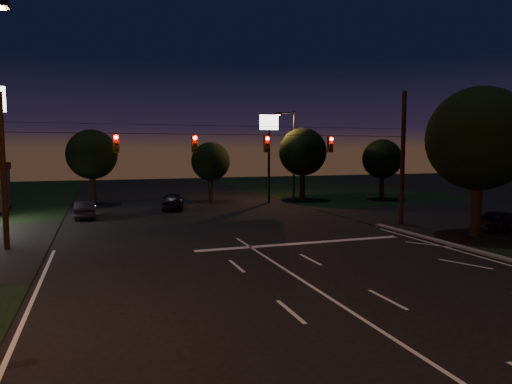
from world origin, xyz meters
name	(u,v)px	position (x,y,z in m)	size (l,w,h in m)	color
ground	(376,328)	(0.00, 0.00, 0.00)	(140.00, 140.00, 0.00)	black
cross_street_right	(481,217)	(20.00, 16.00, 0.00)	(20.00, 16.00, 0.02)	black
stop_bar	(302,243)	(3.00, 11.50, 0.01)	(12.00, 0.50, 0.01)	silver
utility_pole_right	(401,225)	(12.00, 15.00, 0.00)	(0.30, 0.30, 9.00)	black
utility_pole_left	(7,250)	(-12.00, 15.00, 0.00)	(0.28, 0.28, 8.00)	black
signal_span	(232,143)	(0.00, 14.96, 5.50)	(24.00, 0.40, 1.56)	black
pole_sign_right	(269,138)	(8.00, 30.00, 6.24)	(1.80, 0.30, 8.40)	black
street_light_right_far	(292,148)	(11.24, 32.00, 5.24)	(2.20, 0.35, 9.00)	black
tree_right_near	(477,140)	(13.53, 10.17, 5.68)	(6.00, 6.00, 8.76)	black
tree_far_b	(92,155)	(-7.98, 34.13, 4.61)	(4.60, 4.60, 6.98)	black
tree_far_c	(211,162)	(3.02, 33.10, 3.90)	(3.80, 3.80, 5.86)	black
tree_far_d	(302,152)	(12.02, 31.13, 4.83)	(4.80, 4.80, 7.30)	black
tree_far_e	(382,159)	(20.02, 29.11, 4.11)	(4.00, 4.00, 6.18)	black
car_oncoming_a	(173,201)	(-1.53, 27.99, 0.74)	(1.75, 4.36, 1.48)	black
car_oncoming_b	(85,210)	(-8.49, 25.12, 0.65)	(1.38, 3.96, 1.30)	black
car_cross	(501,220)	(16.74, 11.15, 0.62)	(1.73, 4.25, 1.23)	black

